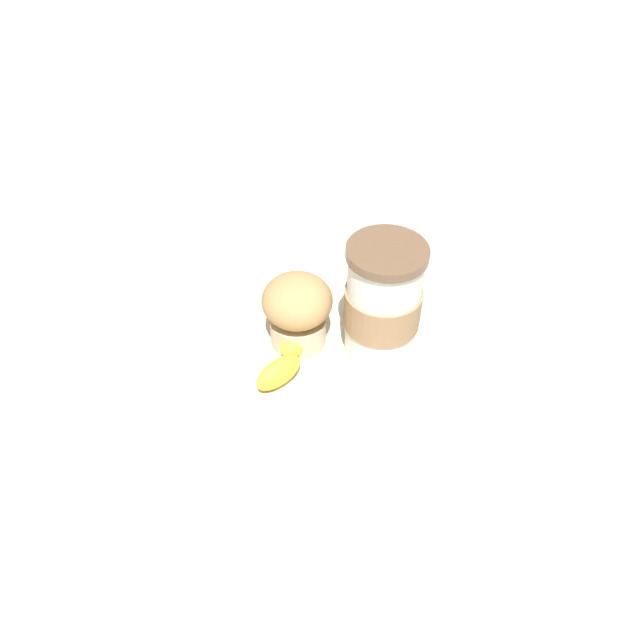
# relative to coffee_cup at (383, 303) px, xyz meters

# --- Properties ---
(ground_plane) EXTENTS (3.00, 3.00, 0.00)m
(ground_plane) POSITION_rel_coffee_cup_xyz_m (0.06, -0.02, -0.07)
(ground_plane) COLOR beige
(paper_napkin) EXTENTS (0.27, 0.27, 0.00)m
(paper_napkin) POSITION_rel_coffee_cup_xyz_m (0.06, -0.02, -0.07)
(paper_napkin) COLOR beige
(paper_napkin) RESTS_ON ground_plane
(coffee_cup) EXTENTS (0.08, 0.08, 0.14)m
(coffee_cup) POSITION_rel_coffee_cup_xyz_m (0.00, 0.00, 0.00)
(coffee_cup) COLOR silver
(coffee_cup) RESTS_ON paper_napkin
(muffin) EXTENTS (0.08, 0.08, 0.09)m
(muffin) POSITION_rel_coffee_cup_xyz_m (0.08, -0.05, -0.02)
(muffin) COLOR beige
(muffin) RESTS_ON paper_napkin
(banana) EXTENTS (0.11, 0.15, 0.03)m
(banana) POSITION_rel_coffee_cup_xyz_m (0.09, -0.04, -0.05)
(banana) COLOR yellow
(banana) RESTS_ON paper_napkin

